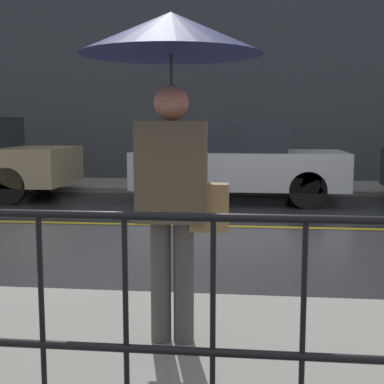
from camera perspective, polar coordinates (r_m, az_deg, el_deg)
name	(u,v)px	position (r m, az deg, el deg)	size (l,w,h in m)	color
ground_plane	(265,227)	(7.82, 7.78, -3.73)	(80.00, 80.00, 0.00)	#262628
sidewalk_near	(285,370)	(3.39, 9.86, -18.16)	(28.00, 2.40, 0.11)	gray
sidewalk_far	(260,187)	(12.20, 7.26, 0.56)	(28.00, 2.04, 0.11)	gray
lane_marking	(265,227)	(7.82, 7.78, -3.70)	(25.20, 0.12, 0.01)	gold
building_storefront	(261,50)	(13.40, 7.41, 14.79)	(28.00, 0.30, 6.46)	#383D42
railing_foreground	(303,311)	(2.24, 11.79, -12.28)	(12.00, 0.04, 1.05)	black
pedestrian	(172,77)	(3.32, -2.14, 12.11)	(1.12, 1.12, 2.06)	#4C4742
car_silver	(237,162)	(10.22, 4.81, 3.16)	(3.95, 1.72, 1.45)	#B2B5BA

